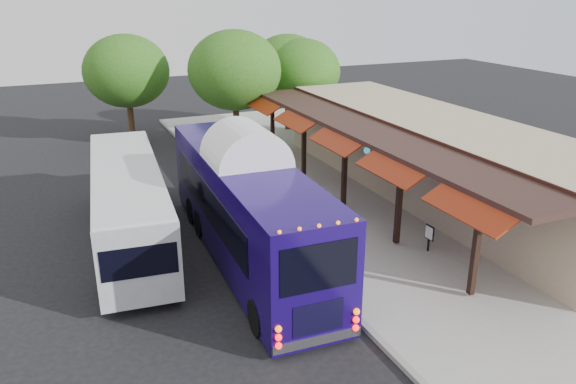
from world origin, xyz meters
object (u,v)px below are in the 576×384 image
city_bus (128,201)px  ped_a (287,207)px  coach_bus (247,203)px  ped_d (223,146)px  ped_b (279,179)px  sign_board (429,234)px  ped_c (256,177)px

city_bus → ped_a: 5.89m
coach_bus → ped_d: 11.23m
ped_b → sign_board: ped_b is taller
coach_bus → city_bus: (-3.56, 3.00, -0.44)m
ped_d → city_bus: bearing=50.1°
city_bus → ped_a: (5.61, -1.73, -0.49)m
ped_c → ped_d: bearing=-127.0°
city_bus → ped_a: city_bus is taller
coach_bus → ped_b: size_ratio=7.17×
ped_c → sign_board: ped_c is taller
ped_c → sign_board: bearing=78.7°
ped_d → sign_board: (3.44, -13.25, -0.21)m
ped_b → ped_c: 1.06m
ped_d → sign_board: ped_d is taller
ped_b → coach_bus: bearing=62.9°
coach_bus → ped_b: bearing=59.0°
city_bus → sign_board: 10.93m
coach_bus → ped_b: coach_bus is taller
city_bus → ped_b: city_bus is taller
city_bus → ped_d: city_bus is taller
coach_bus → ped_d: size_ratio=6.84×
city_bus → ped_d: 9.98m
coach_bus → city_bus: bearing=142.1°
ped_b → sign_board: bearing=116.9°
coach_bus → ped_a: (2.05, 1.27, -0.94)m
coach_bus → sign_board: coach_bus is taller
city_bus → coach_bus: bearing=-34.9°
coach_bus → ped_a: coach_bus is taller
coach_bus → city_bus: size_ratio=1.09×
ped_a → sign_board: bearing=-74.0°
city_bus → ped_c: size_ratio=6.51×
city_bus → sign_board: city_bus is taller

